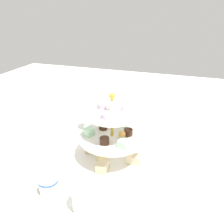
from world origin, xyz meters
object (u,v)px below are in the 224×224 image
object	(u,v)px
tiered_serving_stand	(112,141)
water_glass_tall_right	(91,118)
teacup_with_saucer	(49,186)
butter_knife_left	(169,137)
water_glass_short_left	(86,198)
butter_knife_right	(35,155)

from	to	relation	value
tiered_serving_stand	water_glass_tall_right	world-z (taller)	tiered_serving_stand
teacup_with_saucer	tiered_serving_stand	bearing A→B (deg)	150.05
teacup_with_saucer	butter_knife_left	bearing A→B (deg)	145.29
tiered_serving_stand	water_glass_short_left	bearing A→B (deg)	1.15
teacup_with_saucer	butter_knife_right	world-z (taller)	teacup_with_saucer
water_glass_short_left	butter_knife_left	size ratio (longest dim) A/B	0.46
tiered_serving_stand	water_glass_tall_right	distance (m)	0.23
water_glass_tall_right	butter_knife_left	distance (m)	0.34
tiered_serving_stand	water_glass_short_left	distance (m)	0.23
teacup_with_saucer	butter_knife_left	xyz separation A→B (m)	(-0.43, 0.30, -0.02)
water_glass_short_left	butter_knife_left	bearing A→B (deg)	159.09
tiered_serving_stand	water_glass_short_left	size ratio (longest dim) A/B	3.43
butter_knife_right	butter_knife_left	bearing A→B (deg)	114.55
tiered_serving_stand	water_glass_short_left	world-z (taller)	tiered_serving_stand
water_glass_short_left	teacup_with_saucer	xyz separation A→B (m)	(-0.02, -0.13, -0.01)
butter_knife_left	butter_knife_right	distance (m)	0.53
tiered_serving_stand	teacup_with_saucer	size ratio (longest dim) A/B	3.00
water_glass_tall_right	water_glass_short_left	bearing A→B (deg)	21.25
butter_knife_right	water_glass_short_left	bearing A→B (deg)	51.64
water_glass_short_left	water_glass_tall_right	bearing A→B (deg)	-158.75
butter_knife_left	teacup_with_saucer	bearing A→B (deg)	83.92
water_glass_tall_right	water_glass_short_left	size ratio (longest dim) A/B	1.54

